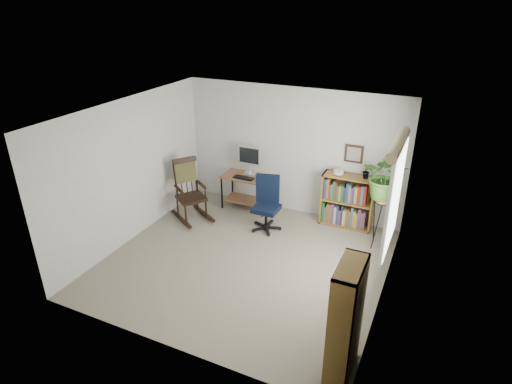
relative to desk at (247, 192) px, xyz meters
The scene contains 18 objects.
floor 1.91m from the desk, 64.73° to the right, with size 4.20×4.00×0.00m, color gray.
ceiling 2.79m from the desk, 64.73° to the right, with size 4.20×4.00×0.00m, color silver.
wall_back 1.22m from the desk, 20.50° to the left, with size 4.20×0.00×2.40m, color silver.
wall_front 3.88m from the desk, 77.76° to the right, with size 4.20×0.00×2.40m, color silver.
wall_left 2.31m from the desk, 127.35° to the right, with size 0.00×4.00×2.40m, color silver.
wall_right 3.47m from the desk, 30.36° to the right, with size 0.00×4.00×2.40m, color silver.
window 3.36m from the desk, 26.06° to the right, with size 0.12×1.20×1.50m, color white, non-canonical shape.
desk is the anchor object (origin of this frame).
monitor 0.63m from the desk, 90.00° to the left, with size 0.46×0.16×0.56m, color silver, non-canonical shape.
keyboard 0.37m from the desk, 90.00° to the right, with size 0.40×0.15×0.03m, color black.
office_chair 0.94m from the desk, 42.26° to the right, with size 0.55×0.55×1.00m, color black, non-canonical shape.
rocking_chair 1.14m from the desk, 132.24° to the right, with size 0.60×1.00×1.16m, color black, non-canonical shape.
low_bookshelf 1.96m from the desk, ahead, with size 0.93×0.31×0.98m, color olive, non-canonical shape.
tall_bookshelf 4.20m from the desk, 49.39° to the right, with size 0.26×0.62×1.41m, color olive, non-canonical shape.
plant_stand 2.63m from the desk, ahead, with size 0.27×0.27×0.97m, color black, non-canonical shape.
spider_plant 2.93m from the desk, ahead, with size 1.69×1.88×1.46m, color #335F21.
potted_plant_small 2.34m from the desk, ahead, with size 0.13×0.24×0.11m, color #335F21.
framed_picture 2.21m from the desk, ahead, with size 0.32×0.04×0.32m, color black, non-canonical shape.
Camera 1 is at (2.54, -5.09, 3.88)m, focal length 30.00 mm.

